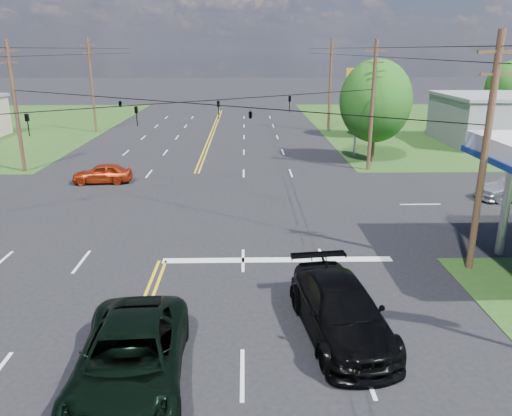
{
  "coord_description": "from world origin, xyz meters",
  "views": [
    {
      "loc": [
        3.63,
        -16.01,
        8.78
      ],
      "look_at": [
        4.11,
        6.0,
        1.77
      ],
      "focal_mm": 35.0,
      "sensor_mm": 36.0,
      "label": 1
    }
  ],
  "objects_px": {
    "pole_ne": "(372,105)",
    "pickup_dkgreen": "(130,359)",
    "pole_se": "(485,153)",
    "suv_black": "(341,310)",
    "pole_nw": "(16,105)",
    "pole_right_far": "(330,84)",
    "tree_right_b": "(370,96)",
    "tree_right_a": "(376,101)",
    "pole_left_far": "(92,84)",
    "tree_far_r": "(509,88)"
  },
  "relations": [
    {
      "from": "tree_right_b",
      "to": "suv_black",
      "type": "bearing_deg",
      "value": -104.58
    },
    {
      "from": "pole_left_far",
      "to": "pole_se",
      "type": "bearing_deg",
      "value": -54.9
    },
    {
      "from": "pole_ne",
      "to": "pickup_dkgreen",
      "type": "distance_m",
      "value": 28.63
    },
    {
      "from": "pole_right_far",
      "to": "pole_ne",
      "type": "bearing_deg",
      "value": -90.0
    },
    {
      "from": "pole_se",
      "to": "tree_right_a",
      "type": "height_order",
      "value": "pole_se"
    },
    {
      "from": "pole_nw",
      "to": "tree_far_r",
      "type": "distance_m",
      "value": 51.48
    },
    {
      "from": "tree_right_a",
      "to": "pickup_dkgreen",
      "type": "relative_size",
      "value": 1.32
    },
    {
      "from": "pole_left_far",
      "to": "pole_right_far",
      "type": "bearing_deg",
      "value": 0.0
    },
    {
      "from": "pole_se",
      "to": "pickup_dkgreen",
      "type": "xyz_separation_m",
      "value": [
        -12.5,
        -7.44,
        -4.05
      ]
    },
    {
      "from": "pole_left_far",
      "to": "pole_right_far",
      "type": "relative_size",
      "value": 1.0
    },
    {
      "from": "pole_se",
      "to": "pole_nw",
      "type": "xyz_separation_m",
      "value": [
        -26.0,
        18.0,
        0.0
      ]
    },
    {
      "from": "pole_se",
      "to": "tree_right_b",
      "type": "relative_size",
      "value": 1.34
    },
    {
      "from": "pole_left_far",
      "to": "tree_right_a",
      "type": "distance_m",
      "value": 31.39
    },
    {
      "from": "pole_right_far",
      "to": "tree_far_r",
      "type": "bearing_deg",
      "value": 5.44
    },
    {
      "from": "suv_black",
      "to": "tree_right_b",
      "type": "bearing_deg",
      "value": 68.11
    },
    {
      "from": "pole_left_far",
      "to": "suv_black",
      "type": "distance_m",
      "value": 46.5
    },
    {
      "from": "pole_se",
      "to": "suv_black",
      "type": "xyz_separation_m",
      "value": [
        -6.36,
        -4.92,
        -4.05
      ]
    },
    {
      "from": "pole_left_far",
      "to": "pole_right_far",
      "type": "height_order",
      "value": "same"
    },
    {
      "from": "pole_ne",
      "to": "tree_right_a",
      "type": "bearing_deg",
      "value": 71.57
    },
    {
      "from": "pole_right_far",
      "to": "tree_far_r",
      "type": "relative_size",
      "value": 1.31
    },
    {
      "from": "pole_ne",
      "to": "tree_right_a",
      "type": "distance_m",
      "value": 3.16
    },
    {
      "from": "tree_right_b",
      "to": "tree_far_r",
      "type": "xyz_separation_m",
      "value": [
        17.5,
        6.0,
        0.33
      ]
    },
    {
      "from": "tree_far_r",
      "to": "pole_left_far",
      "type": "bearing_deg",
      "value": -177.56
    },
    {
      "from": "pole_se",
      "to": "pickup_dkgreen",
      "type": "relative_size",
      "value": 1.53
    },
    {
      "from": "pole_nw",
      "to": "tree_right_a",
      "type": "xyz_separation_m",
      "value": [
        27.0,
        3.0,
        -0.05
      ]
    },
    {
      "from": "tree_right_a",
      "to": "tree_right_b",
      "type": "bearing_deg",
      "value": 78.23
    },
    {
      "from": "suv_black",
      "to": "pole_left_far",
      "type": "bearing_deg",
      "value": 107.79
    },
    {
      "from": "pole_ne",
      "to": "pickup_dkgreen",
      "type": "height_order",
      "value": "pole_ne"
    },
    {
      "from": "pole_nw",
      "to": "pole_ne",
      "type": "distance_m",
      "value": 26.0
    },
    {
      "from": "pole_left_far",
      "to": "suv_black",
      "type": "height_order",
      "value": "pole_left_far"
    },
    {
      "from": "pole_nw",
      "to": "pole_ne",
      "type": "xyz_separation_m",
      "value": [
        26.0,
        0.0,
        0.0
      ]
    },
    {
      "from": "pole_ne",
      "to": "tree_right_b",
      "type": "distance_m",
      "value": 15.42
    },
    {
      "from": "pole_left_far",
      "to": "suv_black",
      "type": "xyz_separation_m",
      "value": [
        19.64,
        -41.92,
        -4.31
      ]
    },
    {
      "from": "pole_ne",
      "to": "pole_se",
      "type": "bearing_deg",
      "value": -90.0
    },
    {
      "from": "pole_nw",
      "to": "pole_right_far",
      "type": "distance_m",
      "value": 32.2
    },
    {
      "from": "pole_ne",
      "to": "pole_right_far",
      "type": "distance_m",
      "value": 19.0
    },
    {
      "from": "pole_ne",
      "to": "tree_right_b",
      "type": "xyz_separation_m",
      "value": [
        3.5,
        15.0,
        -0.7
      ]
    },
    {
      "from": "pole_se",
      "to": "suv_black",
      "type": "distance_m",
      "value": 9.01
    },
    {
      "from": "pole_right_far",
      "to": "tree_right_b",
      "type": "bearing_deg",
      "value": -48.81
    },
    {
      "from": "pole_ne",
      "to": "pole_left_far",
      "type": "relative_size",
      "value": 0.95
    },
    {
      "from": "suv_black",
      "to": "pole_right_far",
      "type": "bearing_deg",
      "value": 74.06
    },
    {
      "from": "pole_ne",
      "to": "pickup_dkgreen",
      "type": "bearing_deg",
      "value": -116.17
    },
    {
      "from": "pole_right_far",
      "to": "tree_right_a",
      "type": "relative_size",
      "value": 1.22
    },
    {
      "from": "pole_se",
      "to": "pole_left_far",
      "type": "xyz_separation_m",
      "value": [
        -26.0,
        37.0,
        0.25
      ]
    },
    {
      "from": "tree_far_r",
      "to": "pickup_dkgreen",
      "type": "bearing_deg",
      "value": -125.8
    },
    {
      "from": "pole_nw",
      "to": "pole_se",
      "type": "bearing_deg",
      "value": -34.7
    },
    {
      "from": "pole_right_far",
      "to": "pole_left_far",
      "type": "bearing_deg",
      "value": 180.0
    },
    {
      "from": "pole_ne",
      "to": "pole_left_far",
      "type": "xyz_separation_m",
      "value": [
        -26.0,
        19.0,
        0.25
      ]
    },
    {
      "from": "tree_far_r",
      "to": "suv_black",
      "type": "bearing_deg",
      "value": -121.92
    },
    {
      "from": "pole_nw",
      "to": "tree_right_b",
      "type": "distance_m",
      "value": 33.1
    }
  ]
}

